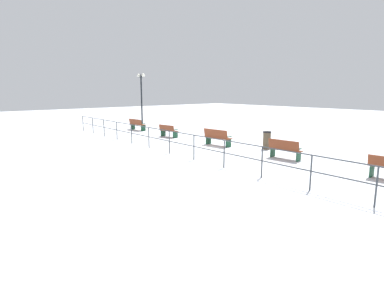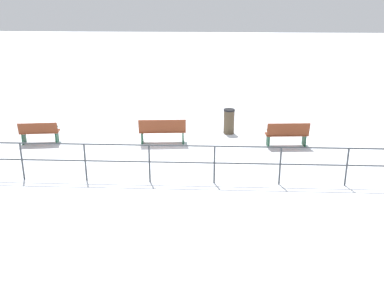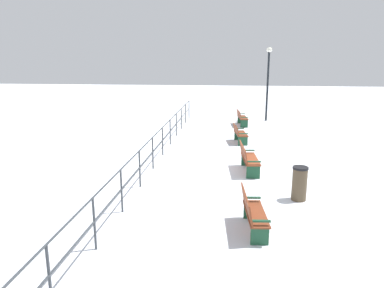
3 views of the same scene
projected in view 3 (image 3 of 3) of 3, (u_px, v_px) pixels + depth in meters
name	position (u px, v px, depth m)	size (l,w,h in m)	color
ground_plane	(246.00, 172.00, 12.59)	(80.00, 80.00, 0.00)	white
bench_second	(252.00, 212.00, 8.18)	(0.61, 1.53, 0.91)	brown
bench_third	(248.00, 158.00, 12.46)	(0.70, 1.72, 0.96)	brown
bench_fourth	(239.00, 134.00, 16.79)	(0.71, 1.43, 0.83)	brown
bench_fifth	(241.00, 117.00, 21.05)	(0.68, 1.59, 0.89)	brown
lamppost_middle	(268.00, 70.00, 22.07)	(0.29, 1.04, 4.49)	black
waterfront_railing	(153.00, 148.00, 12.75)	(0.05, 22.58, 1.16)	#383D42
trash_bin	(299.00, 183.00, 9.98)	(0.43, 0.43, 0.96)	brown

